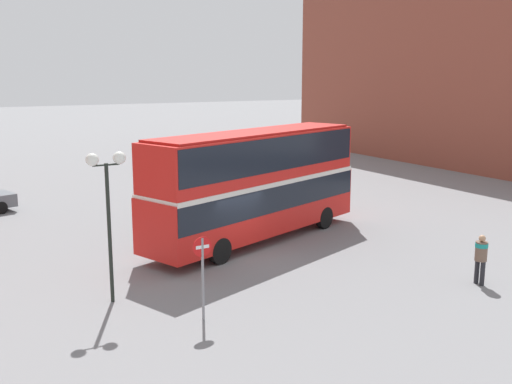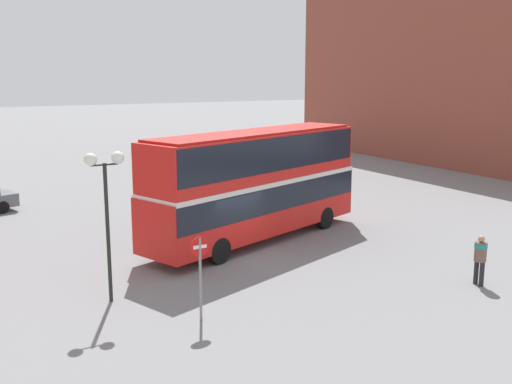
# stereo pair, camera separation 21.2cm
# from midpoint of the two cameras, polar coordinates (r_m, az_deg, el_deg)

# --- Properties ---
(ground_plane) EXTENTS (240.00, 240.00, 0.00)m
(ground_plane) POSITION_cam_midpoint_polar(r_m,az_deg,el_deg) (24.02, -1.90, -6.18)
(ground_plane) COLOR slate
(building_row_right) EXTENTS (9.00, 35.25, 17.65)m
(building_row_right) POSITION_cam_midpoint_polar(r_m,az_deg,el_deg) (51.84, 19.61, 12.43)
(building_row_right) COLOR brown
(building_row_right) RESTS_ON ground_plane
(double_decker_bus) EXTENTS (11.57, 6.18, 4.78)m
(double_decker_bus) POSITION_cam_midpoint_polar(r_m,az_deg,el_deg) (25.73, -0.23, 1.28)
(double_decker_bus) COLOR red
(double_decker_bus) RESTS_ON ground_plane
(pedestrian_foreground) EXTENTS (0.48, 0.48, 1.77)m
(pedestrian_foreground) POSITION_cam_midpoint_polar(r_m,az_deg,el_deg) (22.02, 20.38, -5.59)
(pedestrian_foreground) COLOR #232328
(pedestrian_foreground) RESTS_ON ground_plane
(parked_car_kerb_far) EXTENTS (4.96, 2.74, 1.67)m
(parked_car_kerb_far) POSITION_cam_midpoint_polar(r_m,az_deg,el_deg) (41.17, -5.40, 2.30)
(parked_car_kerb_far) COLOR silver
(parked_car_kerb_far) RESTS_ON ground_plane
(street_lamp_twin_globe) EXTENTS (1.24, 0.40, 4.82)m
(street_lamp_twin_globe) POSITION_cam_midpoint_polar(r_m,az_deg,el_deg) (19.03, -14.31, 0.74)
(street_lamp_twin_globe) COLOR black
(street_lamp_twin_globe) RESTS_ON ground_plane
(no_entry_sign) EXTENTS (0.60, 0.08, 2.55)m
(no_entry_sign) POSITION_cam_midpoint_polar(r_m,az_deg,el_deg) (17.64, -5.45, -6.96)
(no_entry_sign) COLOR gray
(no_entry_sign) RESTS_ON ground_plane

